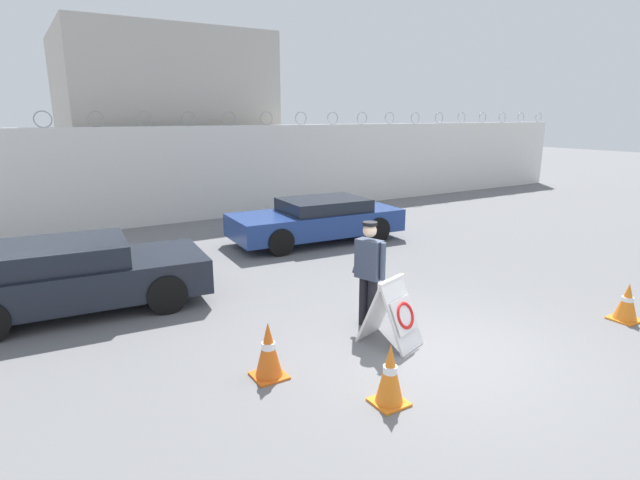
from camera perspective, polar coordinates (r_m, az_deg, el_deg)
ground_plane at (r=7.68m, az=13.33°, el=-12.38°), size 90.00×90.00×0.00m
perimeter_wall at (r=16.78m, az=-14.39°, el=7.34°), size 36.00×0.30×3.50m
building_block at (r=20.84m, az=-17.62°, el=12.81°), size 7.01×6.56×6.28m
barricade_sign at (r=7.62m, az=8.39°, el=-8.15°), size 0.84×1.00×1.03m
security_guard at (r=8.05m, az=5.62°, el=-3.33°), size 0.36×0.67×1.75m
traffic_cone_near at (r=6.72m, az=-5.91°, el=-12.41°), size 0.43×0.43×0.78m
traffic_cone_mid at (r=6.18m, az=8.00°, el=-14.96°), size 0.40×0.40×0.78m
traffic_cone_far at (r=9.89m, az=31.67°, el=-6.06°), size 0.43×0.43×0.65m
parked_car_front_coupe at (r=9.77m, az=-26.12°, el=-3.63°), size 4.46×2.23×1.25m
parked_car_rear_sedan at (r=13.61m, az=-0.29°, el=2.37°), size 4.75×2.16×1.17m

